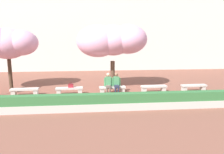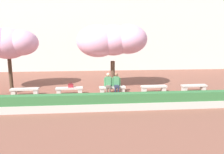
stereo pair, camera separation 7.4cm
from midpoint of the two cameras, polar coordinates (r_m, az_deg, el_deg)
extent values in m
plane|color=brown|center=(13.35, -0.08, -4.38)|extent=(100.00, 100.00, 0.00)
cube|color=beige|center=(24.04, -2.69, 11.83)|extent=(28.00, 4.00, 7.96)
cube|color=#BCB7AD|center=(13.77, -22.01, -2.99)|extent=(1.61, 0.49, 0.10)
cube|color=#BCB7AD|center=(13.98, -24.43, -3.92)|extent=(0.25, 0.35, 0.35)
cube|color=#BCB7AD|center=(13.68, -19.40, -3.87)|extent=(0.25, 0.35, 0.35)
cube|color=#BCB7AD|center=(13.26, -11.25, -2.91)|extent=(1.61, 0.49, 0.10)
cube|color=#BCB7AD|center=(13.37, -13.90, -3.90)|extent=(0.25, 0.35, 0.35)
cube|color=#BCB7AD|center=(13.29, -8.53, -3.78)|extent=(0.25, 0.35, 0.35)
cube|color=#BCB7AD|center=(13.25, -0.08, -2.71)|extent=(1.61, 0.49, 0.10)
cube|color=#BCB7AD|center=(13.24, -2.76, -3.74)|extent=(0.25, 0.35, 0.35)
cube|color=#BCB7AD|center=(13.40, 2.57, -3.56)|extent=(0.25, 0.35, 0.35)
cube|color=#BCB7AD|center=(13.73, 10.71, -2.42)|extent=(1.61, 0.49, 0.10)
cube|color=#BCB7AD|center=(13.60, 8.18, -3.45)|extent=(0.25, 0.35, 0.35)
cube|color=#BCB7AD|center=(14.00, 13.10, -3.22)|extent=(0.25, 0.35, 0.35)
cube|color=#BCB7AD|center=(14.66, 20.44, -2.09)|extent=(1.61, 0.49, 0.10)
cube|color=#BCB7AD|center=(14.43, 18.19, -3.07)|extent=(0.25, 0.35, 0.35)
cube|color=#BCB7AD|center=(15.02, 22.48, -2.82)|extent=(0.25, 0.35, 0.35)
cube|color=black|center=(12.91, -1.49, -4.76)|extent=(0.11, 0.22, 0.06)
cylinder|color=brown|center=(12.92, -1.50, -3.79)|extent=(0.10, 0.10, 0.42)
cube|color=black|center=(12.92, -0.69, -4.75)|extent=(0.11, 0.22, 0.06)
cylinder|color=brown|center=(12.92, -0.71, -3.79)|extent=(0.10, 0.10, 0.42)
cube|color=brown|center=(13.03, -1.13, -2.44)|extent=(0.30, 0.41, 0.12)
cube|color=#428451|center=(13.19, -1.16, -1.09)|extent=(0.35, 0.24, 0.54)
sphere|color=tan|center=(13.11, -1.17, 0.65)|extent=(0.21, 0.21, 0.21)
cylinder|color=#428451|center=(13.17, -2.07, -1.28)|extent=(0.09, 0.09, 0.50)
cylinder|color=#428451|center=(13.18, -0.25, -1.27)|extent=(0.09, 0.09, 0.50)
cube|color=black|center=(12.96, 0.77, -4.71)|extent=(0.10, 0.22, 0.06)
cylinder|color=#23283D|center=(12.96, 0.74, -3.74)|extent=(0.10, 0.10, 0.42)
cube|color=black|center=(12.97, 1.56, -4.69)|extent=(0.10, 0.22, 0.06)
cylinder|color=#23283D|center=(12.98, 1.54, -3.73)|extent=(0.10, 0.10, 0.42)
cube|color=#23283D|center=(13.08, 1.07, -2.40)|extent=(0.29, 0.40, 0.12)
cube|color=#428451|center=(13.23, 0.98, -1.04)|extent=(0.34, 0.23, 0.54)
sphere|color=brown|center=(13.16, 0.98, 0.68)|extent=(0.21, 0.21, 0.21)
cylinder|color=#428451|center=(13.20, 0.08, -1.25)|extent=(0.09, 0.09, 0.50)
cylinder|color=#428451|center=(13.25, 1.89, -1.22)|extent=(0.09, 0.09, 0.50)
cube|color=#A3232D|center=(13.19, -10.88, -2.25)|extent=(0.30, 0.14, 0.22)
cube|color=maroon|center=(13.17, -10.90, -1.87)|extent=(0.30, 0.15, 0.04)
torus|color=maroon|center=(13.16, -10.90, -1.57)|extent=(0.14, 0.02, 0.14)
cylinder|color=#513828|center=(14.36, 0.01, 0.49)|extent=(0.28, 0.28, 1.86)
ellipsoid|color=#EAA8C6|center=(14.14, 0.01, 9.55)|extent=(2.57, 2.80, 1.93)
ellipsoid|color=#EAA8C6|center=(13.95, -3.86, 9.35)|extent=(2.69, 2.62, 2.02)
ellipsoid|color=#EAA8C6|center=(14.15, 3.94, 9.81)|extent=(2.47, 2.69, 1.85)
cylinder|color=#473323|center=(15.59, -25.16, 0.69)|extent=(0.23, 0.23, 2.08)
ellipsoid|color=#EAA8C6|center=(15.41, -25.73, 7.83)|extent=(2.56, 2.56, 1.92)
ellipsoid|color=#EAA8C6|center=(15.18, -22.86, 8.24)|extent=(2.16, 2.25, 1.62)
cube|color=#BCB7AD|center=(10.49, 1.48, -7.57)|extent=(16.80, 0.50, 0.36)
cube|color=#336B38|center=(10.37, 1.49, -5.47)|extent=(16.70, 0.44, 0.44)
camera|label=1|loc=(0.04, -90.16, -0.03)|focal=35.00mm
camera|label=2|loc=(0.04, 89.84, 0.03)|focal=35.00mm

